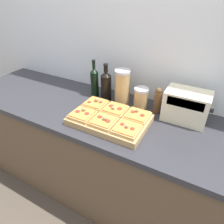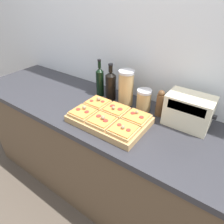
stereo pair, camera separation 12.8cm
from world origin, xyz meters
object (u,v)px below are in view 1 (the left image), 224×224
(olive_oil_bottle, at_px, (95,82))
(grain_jar_tall, at_px, (122,87))
(cutting_board, at_px, (110,120))
(wine_bottle, at_px, (106,85))
(pepper_mill, at_px, (158,100))
(toaster_oven, at_px, (186,106))
(grain_jar_short, at_px, (141,98))

(olive_oil_bottle, distance_m, grain_jar_tall, 0.24)
(cutting_board, height_order, wine_bottle, wine_bottle)
(grain_jar_tall, relative_size, pepper_mill, 1.37)
(wine_bottle, bearing_deg, pepper_mill, 0.00)
(toaster_oven, bearing_deg, olive_oil_bottle, 179.93)
(wine_bottle, xyz_separation_m, pepper_mill, (0.40, 0.00, -0.02))
(cutting_board, bearing_deg, wine_bottle, 124.02)
(grain_jar_tall, xyz_separation_m, grain_jar_short, (0.15, -0.00, -0.05))
(toaster_oven, bearing_deg, cutting_board, -147.37)
(grain_jar_tall, bearing_deg, grain_jar_short, -0.00)
(olive_oil_bottle, relative_size, grain_jar_tall, 1.14)
(cutting_board, bearing_deg, toaster_oven, 32.63)
(grain_jar_short, relative_size, pepper_mill, 0.83)
(cutting_board, relative_size, wine_bottle, 1.73)
(grain_jar_tall, bearing_deg, olive_oil_bottle, 180.00)
(olive_oil_bottle, height_order, wine_bottle, olive_oil_bottle)
(olive_oil_bottle, xyz_separation_m, toaster_oven, (0.69, -0.00, -0.02))
(wine_bottle, distance_m, grain_jar_short, 0.29)
(grain_jar_tall, relative_size, toaster_oven, 0.87)
(wine_bottle, distance_m, pepper_mill, 0.40)
(grain_jar_tall, relative_size, grain_jar_short, 1.66)
(olive_oil_bottle, distance_m, pepper_mill, 0.51)
(cutting_board, bearing_deg, pepper_mill, 49.63)
(pepper_mill, xyz_separation_m, toaster_oven, (0.19, -0.00, 0.01))
(wine_bottle, distance_m, toaster_oven, 0.59)
(cutting_board, distance_m, grain_jar_tall, 0.29)
(cutting_board, xyz_separation_m, wine_bottle, (-0.18, 0.26, 0.09))
(grain_jar_tall, distance_m, grain_jar_short, 0.16)
(grain_jar_tall, distance_m, pepper_mill, 0.27)
(cutting_board, xyz_separation_m, grain_jar_tall, (-0.04, 0.26, 0.11))
(wine_bottle, xyz_separation_m, grain_jar_short, (0.28, 0.00, -0.04))
(grain_jar_short, xyz_separation_m, pepper_mill, (0.12, 0.00, 0.01))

